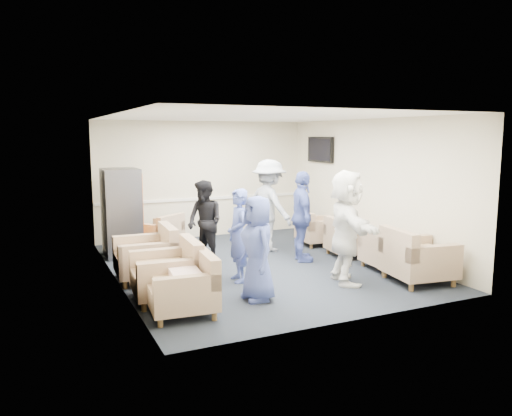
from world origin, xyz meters
name	(u,v)px	position (x,y,z in m)	size (l,w,h in m)	color
floor	(257,266)	(0.00, 0.00, 0.00)	(6.00, 6.00, 0.00)	black
ceiling	(257,117)	(0.00, 0.00, 2.70)	(6.00, 6.00, 0.00)	white
back_wall	(203,179)	(0.00, 3.00, 1.35)	(5.00, 0.02, 2.70)	beige
front_wall	(357,218)	(0.00, -3.00, 1.35)	(5.00, 0.02, 2.70)	beige
left_wall	(115,200)	(-2.50, 0.00, 1.35)	(0.02, 6.00, 2.70)	beige
right_wall	(370,187)	(2.50, 0.00, 1.35)	(0.02, 6.00, 2.70)	beige
chair_rail	(204,199)	(0.00, 2.98, 0.90)	(4.98, 0.04, 0.06)	silver
tv	(320,150)	(2.44, 1.80, 2.05)	(0.10, 1.00, 0.58)	black
armchair_left_near	(186,289)	(-1.91, -1.88, 0.34)	(0.93, 0.93, 0.69)	#9C7E64
armchair_left_mid	(170,275)	(-1.94, -1.19, 0.37)	(0.98, 0.98, 0.74)	#9C7E64
armchair_left_far	(149,257)	(-1.99, -0.04, 0.38)	(0.99, 0.99, 0.76)	#9C7E64
armchair_right_near	(415,260)	(1.89, -2.02, 0.38)	(1.07, 1.07, 0.76)	#9C7E64
armchair_right_midnear	(386,252)	(1.99, -1.18, 0.32)	(0.86, 0.86, 0.64)	#9C7E64
armchair_right_midfar	(348,240)	(1.94, -0.10, 0.33)	(0.92, 0.92, 0.66)	#9C7E64
armchair_right_far	(316,230)	(1.92, 1.09, 0.32)	(0.86, 0.86, 0.64)	#9C7E64
armchair_corner	(161,234)	(-1.26, 2.11, 0.31)	(1.10, 1.10, 0.63)	#9C7E64
vending_machine	(122,212)	(-2.09, 1.85, 0.87)	(0.70, 0.82, 1.73)	#515159
backpack	(193,269)	(-1.39, -0.51, 0.23)	(0.30, 0.25, 0.44)	black
pillow	(185,276)	(-1.92, -1.87, 0.53)	(0.50, 0.38, 0.15)	silver
person_front_left	(258,248)	(-0.79, -1.73, 0.76)	(0.75, 0.49, 1.53)	#42529E
person_mid_left	(238,235)	(-0.68, -0.75, 0.76)	(0.56, 0.37, 1.53)	#42529E
person_back_left	(205,222)	(-0.79, 0.62, 0.78)	(0.75, 0.59, 1.55)	black
person_back_right	(269,205)	(0.75, 1.03, 0.94)	(1.22, 0.70, 1.88)	silver
person_mid_right	(302,217)	(0.92, -0.03, 0.86)	(1.00, 0.42, 1.71)	#42529E
person_front_right	(346,227)	(0.86, -1.56, 0.92)	(1.70, 0.54, 1.84)	white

